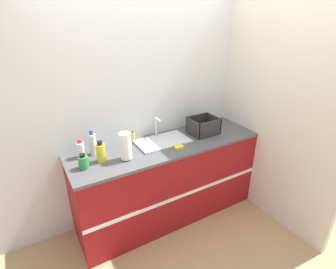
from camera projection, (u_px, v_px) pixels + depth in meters
name	position (u px, v px, depth m)	size (l,w,h in m)	color
ground_plane	(181.00, 228.00, 2.94)	(12.00, 12.00, 0.00)	tan
wall_back	(152.00, 103.00, 2.89)	(4.47, 0.06, 2.60)	silver
wall_right	(244.00, 96.00, 3.12)	(0.06, 2.60, 2.60)	beige
counter_cabinet	(168.00, 180.00, 2.98)	(2.09, 0.63, 0.94)	maroon
sink	(162.00, 141.00, 2.81)	(0.56, 0.33, 0.24)	silver
paper_towel_roll	(126.00, 146.00, 2.43)	(0.11, 0.11, 0.27)	#4C4C51
dish_rack	(203.00, 127.00, 3.00)	(0.31, 0.26, 0.19)	#2D2D2D
bottle_white_spray	(81.00, 150.00, 2.48)	(0.08, 0.08, 0.19)	white
bottle_yellow	(101.00, 152.00, 2.41)	(0.08, 0.08, 0.21)	yellow
bottle_clear	(93.00, 144.00, 2.53)	(0.07, 0.07, 0.26)	silver
bottle_green	(83.00, 162.00, 2.31)	(0.09, 0.09, 0.14)	#2D8C3D
soap_dispenser	(133.00, 137.00, 2.83)	(0.05, 0.05, 0.11)	gold
sponge	(179.00, 147.00, 2.68)	(0.09, 0.06, 0.02)	yellow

